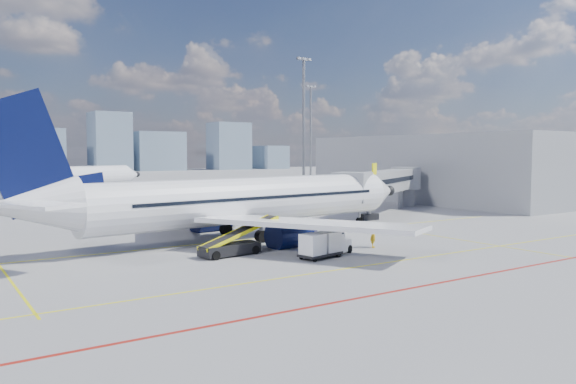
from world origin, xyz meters
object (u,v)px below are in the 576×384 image
cargo_dolly (320,244)px  ramp_worker (373,235)px  main_aircraft (235,202)px  baggage_tug (336,244)px  belt_loader (232,246)px  second_aircraft (49,179)px

cargo_dolly → ramp_worker: ramp_worker is taller
main_aircraft → baggage_tug: bearing=-81.3°
cargo_dolly → main_aircraft: bearing=82.9°
baggage_tug → belt_loader: 7.56m
second_aircraft → cargo_dolly: second_aircraft is taller
second_aircraft → ramp_worker: second_aircraft is taller
main_aircraft → belt_loader: main_aircraft is taller
baggage_tug → belt_loader: (-6.55, 3.78, -0.09)m
second_aircraft → baggage_tug: bearing=-107.2°
main_aircraft → baggage_tug: 10.87m
belt_loader → baggage_tug: bearing=-37.6°
second_aircraft → cargo_dolly: (5.57, -65.48, -2.24)m
baggage_tug → cargo_dolly: 2.00m
second_aircraft → belt_loader: 61.13m
cargo_dolly → ramp_worker: size_ratio=1.79×
main_aircraft → second_aircraft: size_ratio=1.14×
baggage_tug → belt_loader: belt_loader is taller
baggage_tug → ramp_worker: (4.26, 0.70, 0.20)m
cargo_dolly → ramp_worker: (6.15, 1.32, -0.01)m
belt_loader → ramp_worker: bearing=-23.5°
main_aircraft → cargo_dolly: size_ratio=11.60×
ramp_worker → baggage_tug: bearing=140.4°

